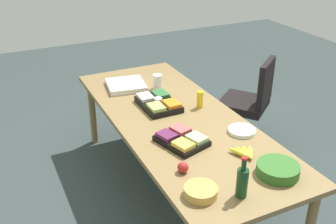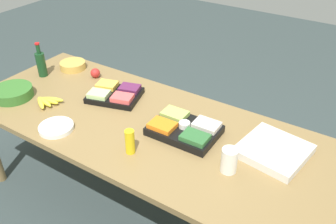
{
  "view_description": "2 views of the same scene",
  "coord_description": "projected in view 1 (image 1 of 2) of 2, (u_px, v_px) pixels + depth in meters",
  "views": [
    {
      "loc": [
        -2.67,
        1.36,
        2.35
      ],
      "look_at": [
        -0.01,
        0.09,
        0.86
      ],
      "focal_mm": 42.57,
      "sensor_mm": 36.0,
      "label": 1
    },
    {
      "loc": [
        1.18,
        -1.56,
        2.15
      ],
      "look_at": [
        0.13,
        0.07,
        0.88
      ],
      "focal_mm": 38.97,
      "sensor_mm": 36.0,
      "label": 2
    }
  ],
  "objects": [
    {
      "name": "conference_table",
      "position": [
        177.0,
        125.0,
        3.41
      ],
      "size": [
        2.6,
        1.02,
        0.78
      ],
      "color": "olive",
      "rests_on": "ground"
    },
    {
      "name": "salad_bowl",
      "position": [
        278.0,
        169.0,
        2.65
      ],
      "size": [
        0.31,
        0.31,
        0.07
      ],
      "primitive_type": "cylinder",
      "rotation": [
        0.0,
        0.0,
        -0.08
      ],
      "color": "#346B29",
      "rests_on": "conference_table"
    },
    {
      "name": "paper_plate_stack",
      "position": [
        242.0,
        131.0,
        3.16
      ],
      "size": [
        0.23,
        0.23,
        0.03
      ],
      "primitive_type": "cylinder",
      "rotation": [
        0.0,
        0.0,
        0.03
      ],
      "color": "white",
      "rests_on": "conference_table"
    },
    {
      "name": "fruit_platter",
      "position": [
        182.0,
        139.0,
        3.0
      ],
      "size": [
        0.42,
        0.37,
        0.07
      ],
      "color": "black",
      "rests_on": "conference_table"
    },
    {
      "name": "wine_bottle",
      "position": [
        242.0,
        182.0,
        2.41
      ],
      "size": [
        0.09,
        0.09,
        0.28
      ],
      "color": "#153C1D",
      "rests_on": "conference_table"
    },
    {
      "name": "ground_plane",
      "position": [
        176.0,
        191.0,
        3.73
      ],
      "size": [
        10.0,
        10.0,
        0.0
      ],
      "primitive_type": "plane",
      "color": "#333E3E"
    },
    {
      "name": "pizza_box",
      "position": [
        126.0,
        85.0,
        3.96
      ],
      "size": [
        0.41,
        0.41,
        0.05
      ],
      "primitive_type": "cube",
      "rotation": [
        0.0,
        0.0,
        -0.15
      ],
      "color": "silver",
      "rests_on": "conference_table"
    },
    {
      "name": "chip_bowl",
      "position": [
        201.0,
        192.0,
        2.45
      ],
      "size": [
        0.24,
        0.24,
        0.06
      ],
      "primitive_type": "cylinder",
      "rotation": [
        0.0,
        0.0,
        -0.14
      ],
      "color": "gold",
      "rests_on": "conference_table"
    },
    {
      "name": "veggie_tray",
      "position": [
        158.0,
        103.0,
        3.56
      ],
      "size": [
        0.42,
        0.31,
        0.09
      ],
      "color": "black",
      "rests_on": "conference_table"
    },
    {
      "name": "banana_bunch",
      "position": [
        245.0,
        153.0,
        2.85
      ],
      "size": [
        0.2,
        0.18,
        0.04
      ],
      "color": "yellow",
      "rests_on": "conference_table"
    },
    {
      "name": "office_chair",
      "position": [
        247.0,
        110.0,
        4.39
      ],
      "size": [
        0.67,
        0.67,
        0.98
      ],
      "color": "gray",
      "rests_on": "ground"
    },
    {
      "name": "mustard_bottle",
      "position": [
        200.0,
        99.0,
        3.53
      ],
      "size": [
        0.06,
        0.06,
        0.15
      ],
      "primitive_type": "cylinder",
      "rotation": [
        0.0,
        0.0,
        0.05
      ],
      "color": "yellow",
      "rests_on": "conference_table"
    },
    {
      "name": "mayo_jar",
      "position": [
        158.0,
        82.0,
        3.91
      ],
      "size": [
        0.1,
        0.1,
        0.15
      ],
      "primitive_type": "cylinder",
      "rotation": [
        0.0,
        0.0,
        0.17
      ],
      "color": "white",
      "rests_on": "conference_table"
    },
    {
      "name": "apple_red",
      "position": [
        183.0,
        167.0,
        2.67
      ],
      "size": [
        0.09,
        0.09,
        0.08
      ],
      "primitive_type": "sphere",
      "rotation": [
        0.0,
        0.0,
        0.16
      ],
      "color": "#B32723",
      "rests_on": "conference_table"
    }
  ]
}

